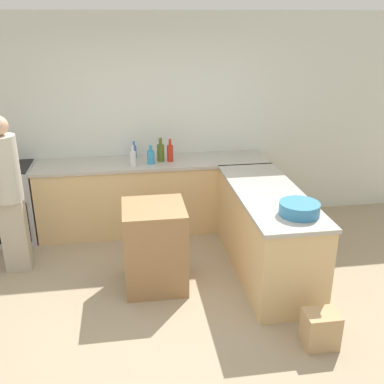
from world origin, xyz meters
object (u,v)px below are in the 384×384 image
object	(u,v)px
mixing_bowl	(299,209)
olive_oil_bottle	(161,152)
vinegar_bottle_clear	(133,158)
paper_bag	(320,329)
range_oven	(7,203)
island_table	(155,246)
water_bottle_blue	(134,151)
person_by_range	(8,189)
dish_soap_bottle	(151,157)
hot_sauce_bottle	(170,153)

from	to	relation	value
mixing_bowl	olive_oil_bottle	bearing A→B (deg)	121.19
mixing_bowl	vinegar_bottle_clear	size ratio (longest dim) A/B	1.43
vinegar_bottle_clear	paper_bag	bearing A→B (deg)	-57.81
olive_oil_bottle	range_oven	bearing A→B (deg)	179.74
island_table	vinegar_bottle_clear	distance (m)	1.32
water_bottle_blue	person_by_range	bearing A→B (deg)	-143.05
island_table	person_by_range	world-z (taller)	person_by_range
island_table	water_bottle_blue	distance (m)	1.64
water_bottle_blue	dish_soap_bottle	distance (m)	0.34
olive_oil_bottle	dish_soap_bottle	bearing A→B (deg)	-143.78
range_oven	island_table	bearing A→B (deg)	-38.02
vinegar_bottle_clear	olive_oil_bottle	world-z (taller)	olive_oil_bottle
range_oven	dish_soap_bottle	distance (m)	1.88
water_bottle_blue	vinegar_bottle_clear	bearing A→B (deg)	-94.03
olive_oil_bottle	vinegar_bottle_clear	bearing A→B (deg)	-153.28
range_oven	vinegar_bottle_clear	size ratio (longest dim) A/B	3.60
hot_sauce_bottle	island_table	bearing A→B (deg)	-103.15
island_table	vinegar_bottle_clear	world-z (taller)	vinegar_bottle_clear
range_oven	dish_soap_bottle	xyz separation A→B (m)	(1.80, -0.10, 0.55)
dish_soap_bottle	person_by_range	distance (m)	1.70
range_oven	mixing_bowl	distance (m)	3.59
vinegar_bottle_clear	island_table	bearing A→B (deg)	-82.22
range_oven	dish_soap_bottle	size ratio (longest dim) A/B	4.05
mixing_bowl	hot_sauce_bottle	world-z (taller)	hot_sauce_bottle
paper_bag	person_by_range	bearing A→B (deg)	148.82
hot_sauce_bottle	olive_oil_bottle	bearing A→B (deg)	164.02
range_oven	mixing_bowl	xyz separation A→B (m)	(3.04, -1.85, 0.52)
island_table	paper_bag	bearing A→B (deg)	-41.55
island_table	paper_bag	xyz separation A→B (m)	(1.31, -1.16, -0.28)
range_oven	hot_sauce_bottle	world-z (taller)	hot_sauce_bottle
hot_sauce_bottle	water_bottle_blue	size ratio (longest dim) A/B	1.31
range_oven	olive_oil_bottle	bearing A→B (deg)	-0.26
range_oven	paper_bag	xyz separation A→B (m)	(3.04, -2.52, -0.31)
mixing_bowl	water_bottle_blue	world-z (taller)	water_bottle_blue
island_table	mixing_bowl	size ratio (longest dim) A/B	2.38
hot_sauce_bottle	paper_bag	xyz separation A→B (m)	(1.00, -2.47, -0.88)
water_bottle_blue	person_by_range	distance (m)	1.68
island_table	olive_oil_bottle	world-z (taller)	olive_oil_bottle
dish_soap_bottle	range_oven	bearing A→B (deg)	176.66
mixing_bowl	vinegar_bottle_clear	world-z (taller)	vinegar_bottle_clear
mixing_bowl	paper_bag	bearing A→B (deg)	-89.79
vinegar_bottle_clear	olive_oil_bottle	xyz separation A→B (m)	(0.35, 0.18, 0.01)
range_oven	water_bottle_blue	world-z (taller)	water_bottle_blue
range_oven	mixing_bowl	bearing A→B (deg)	-31.29
hot_sauce_bottle	water_bottle_blue	distance (m)	0.49
hot_sauce_bottle	vinegar_bottle_clear	distance (m)	0.49
island_table	olive_oil_bottle	size ratio (longest dim) A/B	3.00
hot_sauce_bottle	vinegar_bottle_clear	world-z (taller)	hot_sauce_bottle
mixing_bowl	dish_soap_bottle	distance (m)	2.14
dish_soap_bottle	person_by_range	xyz separation A→B (m)	(-1.53, -0.73, -0.07)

